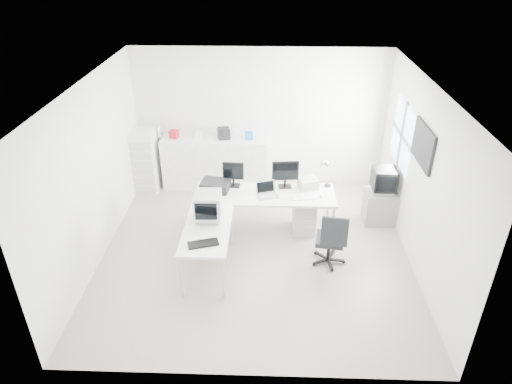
{
  "coord_description": "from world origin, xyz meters",
  "views": [
    {
      "loc": [
        0.21,
        -6.17,
        4.6
      ],
      "look_at": [
        0.0,
        0.2,
        1.0
      ],
      "focal_mm": 32.0,
      "sensor_mm": 36.0,
      "label": 1
    }
  ],
  "objects_px": {
    "inkjet_printer": "(215,186)",
    "lcd_monitor_small": "(233,174)",
    "tv_cabinet": "(380,207)",
    "sideboard": "(215,162)",
    "side_desk": "(208,249)",
    "drawer_pedestal": "(304,215)",
    "laptop": "(268,190)",
    "main_desk": "(264,212)",
    "crt_monitor": "(208,208)",
    "office_chair": "(330,237)",
    "crt_tv": "(384,181)",
    "laser_printer": "(308,183)",
    "filing_cabinet": "(146,161)",
    "lcd_monitor_large": "(285,175)"
  },
  "relations": [
    {
      "from": "side_desk",
      "to": "drawer_pedestal",
      "type": "relative_size",
      "value": 2.33
    },
    {
      "from": "laser_printer",
      "to": "office_chair",
      "type": "bearing_deg",
      "value": -92.91
    },
    {
      "from": "inkjet_printer",
      "to": "office_chair",
      "type": "height_order",
      "value": "office_chair"
    },
    {
      "from": "main_desk",
      "to": "filing_cabinet",
      "type": "xyz_separation_m",
      "value": [
        -2.41,
        1.44,
        0.27
      ]
    },
    {
      "from": "inkjet_printer",
      "to": "lcd_monitor_small",
      "type": "distance_m",
      "value": 0.37
    },
    {
      "from": "drawer_pedestal",
      "to": "laser_printer",
      "type": "distance_m",
      "value": 0.57
    },
    {
      "from": "drawer_pedestal",
      "to": "lcd_monitor_small",
      "type": "distance_m",
      "value": 1.44
    },
    {
      "from": "main_desk",
      "to": "lcd_monitor_large",
      "type": "bearing_deg",
      "value": 35.54
    },
    {
      "from": "sideboard",
      "to": "drawer_pedestal",
      "type": "bearing_deg",
      "value": -42.47
    },
    {
      "from": "inkjet_printer",
      "to": "tv_cabinet",
      "type": "bearing_deg",
      "value": 14.09
    },
    {
      "from": "laptop",
      "to": "laser_printer",
      "type": "bearing_deg",
      "value": 6.9
    },
    {
      "from": "side_desk",
      "to": "crt_tv",
      "type": "bearing_deg",
      "value": 26.49
    },
    {
      "from": "inkjet_printer",
      "to": "crt_monitor",
      "type": "bearing_deg",
      "value": -81.03
    },
    {
      "from": "tv_cabinet",
      "to": "sideboard",
      "type": "relative_size",
      "value": 0.29
    },
    {
      "from": "lcd_monitor_small",
      "to": "office_chair",
      "type": "relative_size",
      "value": 0.48
    },
    {
      "from": "laptop",
      "to": "lcd_monitor_small",
      "type": "bearing_deg",
      "value": 132.08
    },
    {
      "from": "filing_cabinet",
      "to": "inkjet_printer",
      "type": "bearing_deg",
      "value": -40.61
    },
    {
      "from": "inkjet_printer",
      "to": "drawer_pedestal",
      "type": "bearing_deg",
      "value": 7.12
    },
    {
      "from": "crt_monitor",
      "to": "tv_cabinet",
      "type": "xyz_separation_m",
      "value": [
        2.94,
        1.21,
        -0.66
      ]
    },
    {
      "from": "main_desk",
      "to": "drawer_pedestal",
      "type": "relative_size",
      "value": 4.0
    },
    {
      "from": "main_desk",
      "to": "office_chair",
      "type": "relative_size",
      "value": 2.51
    },
    {
      "from": "tv_cabinet",
      "to": "laptop",
      "type": "bearing_deg",
      "value": -167.18
    },
    {
      "from": "inkjet_printer",
      "to": "laptop",
      "type": "height_order",
      "value": "laptop"
    },
    {
      "from": "main_desk",
      "to": "side_desk",
      "type": "height_order",
      "value": "same"
    },
    {
      "from": "lcd_monitor_small",
      "to": "office_chair",
      "type": "distance_m",
      "value": 2.01
    },
    {
      "from": "drawer_pedestal",
      "to": "laptop",
      "type": "height_order",
      "value": "laptop"
    },
    {
      "from": "crt_monitor",
      "to": "crt_tv",
      "type": "distance_m",
      "value": 3.18
    },
    {
      "from": "main_desk",
      "to": "crt_tv",
      "type": "bearing_deg",
      "value": 9.88
    },
    {
      "from": "office_chair",
      "to": "crt_tv",
      "type": "bearing_deg",
      "value": 58.28
    },
    {
      "from": "crt_monitor",
      "to": "crt_tv",
      "type": "relative_size",
      "value": 0.85
    },
    {
      "from": "laser_printer",
      "to": "side_desk",
      "type": "bearing_deg",
      "value": -158.26
    },
    {
      "from": "main_desk",
      "to": "inkjet_printer",
      "type": "xyz_separation_m",
      "value": [
        -0.85,
        0.1,
        0.46
      ]
    },
    {
      "from": "office_chair",
      "to": "main_desk",
      "type": "bearing_deg",
      "value": 148.71
    },
    {
      "from": "laptop",
      "to": "crt_tv",
      "type": "distance_m",
      "value": 2.09
    },
    {
      "from": "inkjet_printer",
      "to": "sideboard",
      "type": "height_order",
      "value": "sideboard"
    },
    {
      "from": "filing_cabinet",
      "to": "laptop",
      "type": "bearing_deg",
      "value": -32.02
    },
    {
      "from": "lcd_monitor_small",
      "to": "sideboard",
      "type": "relative_size",
      "value": 0.22
    },
    {
      "from": "drawer_pedestal",
      "to": "laptop",
      "type": "xyz_separation_m",
      "value": [
        -0.65,
        -0.15,
        0.57
      ]
    },
    {
      "from": "crt_monitor",
      "to": "laptop",
      "type": "bearing_deg",
      "value": 38.25
    },
    {
      "from": "office_chair",
      "to": "laptop",
      "type": "bearing_deg",
      "value": 150.75
    },
    {
      "from": "sideboard",
      "to": "crt_tv",
      "type": "bearing_deg",
      "value": -22.26
    },
    {
      "from": "tv_cabinet",
      "to": "sideboard",
      "type": "bearing_deg",
      "value": 157.74
    },
    {
      "from": "drawer_pedestal",
      "to": "office_chair",
      "type": "xyz_separation_m",
      "value": [
        0.34,
        -0.92,
        0.18
      ]
    },
    {
      "from": "lcd_monitor_large",
      "to": "lcd_monitor_small",
      "type": "bearing_deg",
      "value": 175.0
    },
    {
      "from": "laptop",
      "to": "office_chair",
      "type": "xyz_separation_m",
      "value": [
        0.99,
        -0.77,
        -0.39
      ]
    },
    {
      "from": "inkjet_printer",
      "to": "sideboard",
      "type": "distance_m",
      "value": 1.58
    },
    {
      "from": "laptop",
      "to": "sideboard",
      "type": "distance_m",
      "value": 2.08
    },
    {
      "from": "lcd_monitor_large",
      "to": "laptop",
      "type": "relative_size",
      "value": 1.26
    },
    {
      "from": "main_desk",
      "to": "side_desk",
      "type": "relative_size",
      "value": 1.71
    },
    {
      "from": "laptop",
      "to": "crt_monitor",
      "type": "relative_size",
      "value": 0.89
    }
  ]
}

